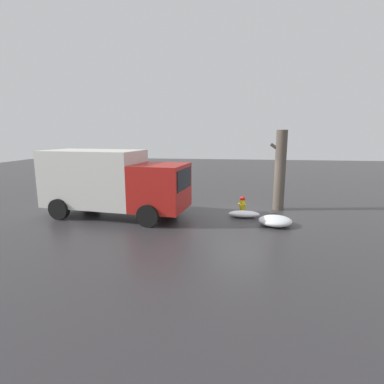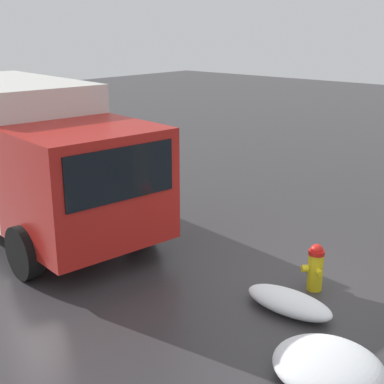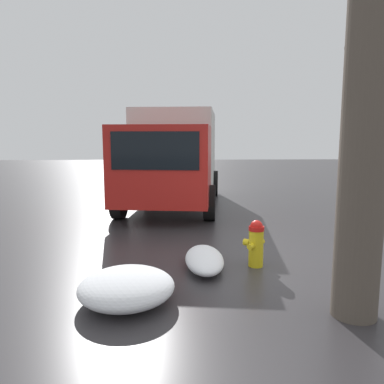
% 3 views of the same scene
% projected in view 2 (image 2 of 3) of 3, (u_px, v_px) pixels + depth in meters
% --- Properties ---
extents(ground_plane, '(60.00, 60.00, 0.00)m').
position_uv_depth(ground_plane, '(314.00, 289.00, 8.38)').
color(ground_plane, '#333033').
extents(fire_hydrant, '(0.39, 0.38, 0.76)m').
position_uv_depth(fire_hydrant, '(315.00, 267.00, 8.26)').
color(fire_hydrant, yellow).
rests_on(fire_hydrant, ground_plane).
extents(delivery_truck, '(6.52, 3.20, 2.90)m').
position_uv_depth(delivery_truck, '(28.00, 151.00, 10.58)').
color(delivery_truck, red).
rests_on(delivery_truck, ground_plane).
extents(snow_pile_by_hydrant, '(1.36, 0.61, 0.28)m').
position_uv_depth(snow_pile_by_hydrant, '(289.00, 302.00, 7.70)').
color(snow_pile_by_hydrant, white).
rests_on(snow_pile_by_hydrant, ground_plane).
extents(snow_pile_curbside, '(1.31, 1.22, 0.39)m').
position_uv_depth(snow_pile_curbside, '(328.00, 367.00, 6.16)').
color(snow_pile_curbside, white).
rests_on(snow_pile_curbside, ground_plane).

